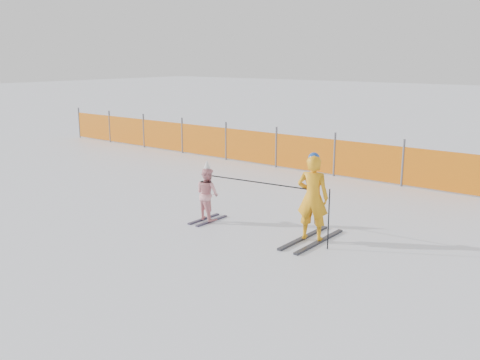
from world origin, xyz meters
name	(u,v)px	position (x,y,z in m)	size (l,w,h in m)	color
ground	(224,236)	(0.00, 0.00, 0.00)	(120.00, 120.00, 0.00)	white
adult	(313,198)	(1.46, 0.79, 0.82)	(0.66, 1.64, 1.66)	black
child	(207,193)	(-0.88, 0.53, 0.59)	(0.60, 0.92, 1.28)	black
ski_poles	(280,194)	(0.84, 0.64, 0.83)	(2.68, 0.26, 1.10)	black
safety_fence	(227,143)	(-4.83, 5.95, 0.56)	(16.16, 0.06, 1.25)	#595960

